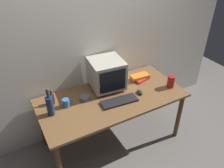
% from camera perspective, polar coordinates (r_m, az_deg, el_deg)
% --- Properties ---
extents(ground_plane, '(6.00, 6.00, 0.00)m').
position_cam_1_polar(ground_plane, '(3.08, 0.00, -13.89)').
color(ground_plane, slate).
extents(back_wall, '(4.00, 0.08, 2.50)m').
position_cam_1_polar(back_wall, '(2.70, -4.85, 11.23)').
color(back_wall, silver).
rests_on(back_wall, ground).
extents(desk, '(1.70, 0.81, 0.71)m').
position_cam_1_polar(desk, '(2.65, 0.00, -4.60)').
color(desk, brown).
rests_on(desk, ground).
extents(crt_monitor, '(0.42, 0.42, 0.37)m').
position_cam_1_polar(crt_monitor, '(2.67, -1.43, 2.63)').
color(crt_monitor, '#B2AD9E').
rests_on(crt_monitor, desk).
extents(keyboard, '(0.43, 0.19, 0.02)m').
position_cam_1_polar(keyboard, '(2.52, 1.88, -4.40)').
color(keyboard, black).
rests_on(keyboard, desk).
extents(computer_mouse, '(0.07, 0.10, 0.04)m').
position_cam_1_polar(computer_mouse, '(2.67, 7.09, -2.08)').
color(computer_mouse, black).
rests_on(computer_mouse, desk).
extents(bottle_tall, '(0.08, 0.08, 0.32)m').
position_cam_1_polar(bottle_tall, '(2.38, -15.54, -5.20)').
color(bottle_tall, navy).
rests_on(bottle_tall, desk).
extents(bottle_short, '(0.06, 0.06, 0.18)m').
position_cam_1_polar(bottle_short, '(2.56, -15.08, -3.61)').
color(bottle_short, '#472314').
rests_on(bottle_short, desk).
extents(book_stack, '(0.25, 0.21, 0.07)m').
position_cam_1_polar(book_stack, '(2.93, 7.12, 1.75)').
color(book_stack, red).
rests_on(book_stack, desk).
extents(mug, '(0.12, 0.08, 0.09)m').
position_cam_1_polar(mug, '(2.50, -11.56, -4.68)').
color(mug, '#3370B2').
rests_on(mug, desk).
extents(cd_spindle, '(0.12, 0.12, 0.04)m').
position_cam_1_polar(cd_spindle, '(2.57, -6.96, -3.52)').
color(cd_spindle, '#595B66').
rests_on(cd_spindle, desk).
extents(metal_canister, '(0.09, 0.09, 0.15)m').
position_cam_1_polar(metal_canister, '(2.83, 14.77, 0.61)').
color(metal_canister, '#A51E19').
rests_on(metal_canister, desk).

